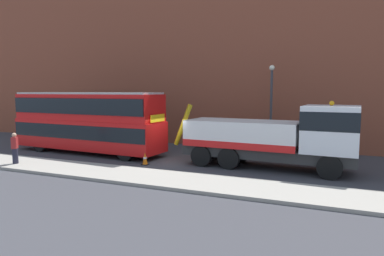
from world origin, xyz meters
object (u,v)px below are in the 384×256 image
(recovery_tow_truck, at_px, (275,136))
(pedestrian_onlooker, at_px, (15,149))
(street_lamp, at_px, (271,101))
(traffic_cone_near_bus, at_px, (145,159))
(double_decker_bus, at_px, (87,120))

(recovery_tow_truck, bearing_deg, pedestrian_onlooker, -156.75)
(recovery_tow_truck, bearing_deg, street_lamp, 105.96)
(recovery_tow_truck, height_order, traffic_cone_near_bus, recovery_tow_truck)
(double_decker_bus, relative_size, street_lamp, 1.91)
(recovery_tow_truck, distance_m, traffic_cone_near_bus, 7.26)
(double_decker_bus, bearing_deg, traffic_cone_near_bus, -14.94)
(double_decker_bus, xyz_separation_m, traffic_cone_near_bus, (5.48, -1.81, -1.89))
(double_decker_bus, bearing_deg, pedestrian_onlooker, -97.98)
(recovery_tow_truck, xyz_separation_m, pedestrian_onlooker, (-13.35, -4.84, -0.77))
(pedestrian_onlooker, distance_m, street_lamp, 15.69)
(double_decker_bus, distance_m, pedestrian_onlooker, 5.12)
(recovery_tow_truck, bearing_deg, double_decker_bus, -176.81)
(recovery_tow_truck, distance_m, double_decker_bus, 12.38)
(pedestrian_onlooker, bearing_deg, traffic_cone_near_bus, -7.88)
(recovery_tow_truck, relative_size, double_decker_bus, 0.92)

